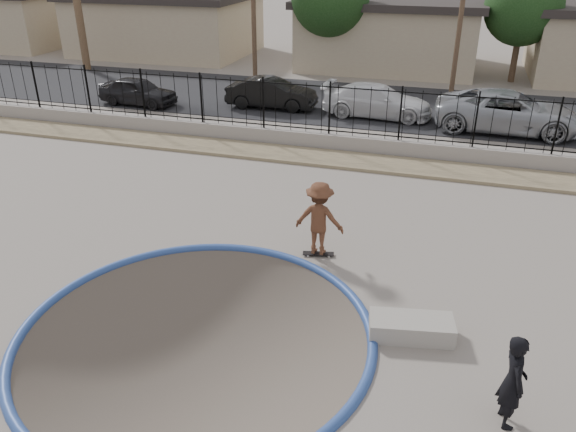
# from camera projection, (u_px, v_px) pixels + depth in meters

# --- Properties ---
(ground) EXTENTS (120.00, 120.00, 2.20)m
(ground) POSITION_uv_depth(u_px,v_px,m) (337.00, 162.00, 22.60)
(ground) COLOR slate
(ground) RESTS_ON ground
(bowl_pit) EXTENTS (6.84, 6.84, 1.80)m
(bowl_pit) POSITION_uv_depth(u_px,v_px,m) (196.00, 334.00, 10.95)
(bowl_pit) COLOR #52493F
(bowl_pit) RESTS_ON ground
(coping_ring) EXTENTS (7.04, 7.04, 0.20)m
(coping_ring) POSITION_uv_depth(u_px,v_px,m) (196.00, 334.00, 10.95)
(coping_ring) COLOR #2B488E
(coping_ring) RESTS_ON ground
(rock_strip) EXTENTS (42.00, 1.60, 0.11)m
(rock_strip) POSITION_uv_depth(u_px,v_px,m) (321.00, 158.00, 19.69)
(rock_strip) COLOR #9C8C66
(rock_strip) RESTS_ON ground
(retaining_wall) EXTENTS (42.00, 0.45, 0.60)m
(retaining_wall) POSITION_uv_depth(u_px,v_px,m) (329.00, 141.00, 20.52)
(retaining_wall) COLOR gray
(retaining_wall) RESTS_ON ground
(fence) EXTENTS (40.00, 0.04, 1.80)m
(fence) POSITION_uv_depth(u_px,v_px,m) (330.00, 109.00, 20.00)
(fence) COLOR black
(fence) RESTS_ON retaining_wall
(street) EXTENTS (90.00, 8.00, 0.04)m
(street) POSITION_uv_depth(u_px,v_px,m) (361.00, 103.00, 26.40)
(street) COLOR black
(street) RESTS_ON ground
(house_west_far) EXTENTS (10.60, 8.60, 3.90)m
(house_west_far) POSITION_uv_depth(u_px,v_px,m) (7.00, 16.00, 41.00)
(house_west_far) COLOR tan
(house_west_far) RESTS_ON ground
(house_west) EXTENTS (11.60, 8.60, 3.90)m
(house_west) POSITION_uv_depth(u_px,v_px,m) (166.00, 23.00, 37.61)
(house_west) COLOR tan
(house_west) RESTS_ON ground
(house_center) EXTENTS (10.60, 8.60, 3.90)m
(house_center) POSITION_uv_depth(u_px,v_px,m) (391.00, 32.00, 33.70)
(house_center) COLOR tan
(house_center) RESTS_ON ground
(street_tree_mid) EXTENTS (3.96, 3.96, 5.83)m
(street_tree_mid) POSITION_uv_depth(u_px,v_px,m) (524.00, 7.00, 28.91)
(street_tree_mid) COLOR #473323
(street_tree_mid) RESTS_ON ground
(skater) EXTENTS (1.19, 0.70, 1.82)m
(skater) POSITION_uv_depth(u_px,v_px,m) (319.00, 222.00, 13.27)
(skater) COLOR brown
(skater) RESTS_ON ground
(skateboard) EXTENTS (0.78, 0.35, 0.07)m
(skateboard) POSITION_uv_depth(u_px,v_px,m) (318.00, 254.00, 13.65)
(skateboard) COLOR black
(skateboard) RESTS_ON ground
(videographer) EXTENTS (0.51, 0.67, 1.65)m
(videographer) POSITION_uv_depth(u_px,v_px,m) (513.00, 381.00, 8.60)
(videographer) COLOR black
(videographer) RESTS_ON ground
(concrete_ledge) EXTENTS (1.70, 0.98, 0.40)m
(concrete_ledge) POSITION_uv_depth(u_px,v_px,m) (411.00, 328.00, 10.79)
(concrete_ledge) COLOR #9B948A
(concrete_ledge) RESTS_ON ground
(car_a) EXTENTS (3.78, 1.77, 1.25)m
(car_a) POSITION_uv_depth(u_px,v_px,m) (138.00, 91.00, 25.91)
(car_a) COLOR black
(car_a) RESTS_ON street
(car_b) EXTENTS (4.09, 1.53, 1.33)m
(car_b) POSITION_uv_depth(u_px,v_px,m) (272.00, 93.00, 25.36)
(car_b) COLOR black
(car_b) RESTS_ON street
(car_c) EXTENTS (4.77, 2.08, 1.36)m
(car_c) POSITION_uv_depth(u_px,v_px,m) (377.00, 101.00, 24.11)
(car_c) COLOR silver
(car_c) RESTS_ON street
(car_d) EXTENTS (5.78, 2.83, 1.58)m
(car_d) POSITION_uv_depth(u_px,v_px,m) (509.00, 112.00, 22.19)
(car_d) COLOR #9FA1A7
(car_d) RESTS_ON street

